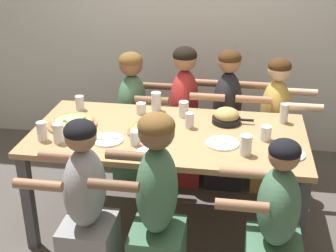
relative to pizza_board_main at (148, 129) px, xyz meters
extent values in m
plane|color=#514C47|center=(0.14, 0.03, -0.81)|extent=(18.00, 18.00, 0.00)
cube|color=tan|center=(0.14, 0.03, -0.05)|extent=(1.94, 0.96, 0.04)
cube|color=#4C4C51|center=(-0.77, -0.39, -0.44)|extent=(0.07, 0.07, 0.74)
cube|color=#4C4C51|center=(1.05, -0.39, -0.44)|extent=(0.07, 0.07, 0.74)
cube|color=#4C4C51|center=(-0.77, 0.45, -0.44)|extent=(0.07, 0.07, 0.74)
cube|color=#4C4C51|center=(1.05, 0.45, -0.44)|extent=(0.07, 0.07, 0.74)
cylinder|color=#996B42|center=(0.00, 0.00, -0.02)|extent=(0.29, 0.29, 0.02)
torus|color=tan|center=(0.00, 0.00, 0.01)|extent=(0.27, 0.27, 0.04)
cylinder|color=#E5C675|center=(0.00, 0.00, 0.00)|extent=(0.22, 0.22, 0.03)
cylinder|color=#4C7A3D|center=(0.05, -0.05, 0.02)|extent=(0.02, 0.02, 0.01)
cylinder|color=#4C7A3D|center=(-0.02, 0.03, 0.02)|extent=(0.02, 0.02, 0.01)
cylinder|color=#4C7A3D|center=(0.04, -0.02, 0.02)|extent=(0.02, 0.02, 0.01)
cylinder|color=#4C7A3D|center=(0.01, 0.06, 0.02)|extent=(0.02, 0.02, 0.01)
cylinder|color=#4C7A3D|center=(0.06, -0.03, 0.02)|extent=(0.02, 0.02, 0.01)
cylinder|color=#4C7A3D|center=(-0.01, -0.05, 0.02)|extent=(0.02, 0.02, 0.01)
cylinder|color=#4C7A3D|center=(0.06, -0.01, 0.02)|extent=(0.02, 0.02, 0.01)
cylinder|color=#996B42|center=(-0.57, 0.03, -0.02)|extent=(0.36, 0.36, 0.02)
torus|color=tan|center=(-0.57, 0.03, 0.01)|extent=(0.31, 0.31, 0.03)
cylinder|color=#E5C675|center=(-0.57, 0.03, 0.00)|extent=(0.27, 0.27, 0.03)
cylinder|color=#4C7A3D|center=(-0.62, 0.00, 0.02)|extent=(0.02, 0.02, 0.01)
cylinder|color=#4C7A3D|center=(-0.49, 0.09, 0.02)|extent=(0.02, 0.02, 0.01)
cylinder|color=#4C7A3D|center=(-0.47, 0.00, 0.02)|extent=(0.02, 0.02, 0.01)
cylinder|color=#4C7A3D|center=(-0.60, -0.01, 0.02)|extent=(0.02, 0.02, 0.01)
cylinder|color=#4C7A3D|center=(-0.56, 0.01, 0.02)|extent=(0.02, 0.02, 0.01)
cylinder|color=black|center=(0.54, 0.27, -0.01)|extent=(0.21, 0.21, 0.04)
cylinder|color=black|center=(0.69, 0.27, 0.00)|extent=(0.10, 0.02, 0.02)
ellipsoid|color=tan|center=(0.54, 0.27, 0.03)|extent=(0.19, 0.19, 0.10)
cylinder|color=white|center=(-0.25, -0.16, -0.02)|extent=(0.22, 0.22, 0.01)
cube|color=#B7B7BC|center=(-0.25, -0.16, -0.02)|extent=(0.15, 0.05, 0.01)
cylinder|color=white|center=(0.53, -0.09, -0.02)|extent=(0.23, 0.23, 0.01)
cube|color=#B7B7BC|center=(0.53, -0.09, -0.02)|extent=(0.14, 0.09, 0.01)
cylinder|color=white|center=(0.97, -0.18, -0.02)|extent=(0.20, 0.20, 0.01)
cube|color=#B7B7BC|center=(0.97, -0.18, -0.02)|extent=(0.09, 0.12, 0.01)
cylinder|color=white|center=(0.09, -0.30, -0.02)|extent=(0.20, 0.20, 0.01)
cube|color=#B7B7BC|center=(0.09, -0.30, -0.02)|extent=(0.06, 0.14, 0.01)
cylinder|color=silver|center=(-0.12, 0.34, 0.01)|extent=(0.08, 0.08, 0.09)
cylinder|color=#1EA8DB|center=(-0.12, 0.34, 0.00)|extent=(0.07, 0.07, 0.06)
cylinder|color=black|center=(-0.10, 0.34, 0.02)|extent=(0.01, 0.01, 0.11)
cylinder|color=silver|center=(0.21, 0.33, 0.03)|extent=(0.08, 0.08, 0.12)
cylinder|color=black|center=(0.21, 0.33, 0.00)|extent=(0.07, 0.07, 0.07)
cylinder|color=silver|center=(0.28, 0.14, 0.03)|extent=(0.06, 0.06, 0.11)
cylinder|color=silver|center=(0.28, 0.14, 0.01)|extent=(0.06, 0.06, 0.08)
cylinder|color=silver|center=(-0.61, 0.34, 0.03)|extent=(0.07, 0.07, 0.11)
cylinder|color=silver|center=(-0.02, 0.42, 0.04)|extent=(0.08, 0.08, 0.15)
cylinder|color=silver|center=(-0.05, -0.20, 0.02)|extent=(0.06, 0.06, 0.10)
cylinder|color=silver|center=(-0.05, -0.20, 0.00)|extent=(0.06, 0.06, 0.06)
cylinder|color=silver|center=(0.68, -0.22, 0.04)|extent=(0.08, 0.08, 0.13)
cylinder|color=silver|center=(0.68, -0.22, 0.01)|extent=(0.07, 0.07, 0.08)
cylinder|color=silver|center=(0.96, 0.34, 0.04)|extent=(0.06, 0.06, 0.15)
cylinder|color=silver|center=(0.96, 0.34, 0.02)|extent=(0.06, 0.06, 0.11)
cylinder|color=silver|center=(-0.56, -0.24, 0.04)|extent=(0.07, 0.07, 0.14)
cylinder|color=silver|center=(-0.56, -0.24, 0.01)|extent=(0.07, 0.07, 0.09)
cylinder|color=silver|center=(0.82, 0.02, 0.02)|extent=(0.08, 0.08, 0.10)
cylinder|color=black|center=(0.82, 0.02, 0.00)|extent=(0.07, 0.07, 0.07)
cylinder|color=silver|center=(-0.69, -0.23, 0.04)|extent=(0.07, 0.07, 0.13)
ellipsoid|color=#477556|center=(0.19, -0.67, -0.07)|extent=(0.24, 0.36, 0.55)
sphere|color=brown|center=(0.19, -0.67, 0.30)|extent=(0.20, 0.20, 0.20)
ellipsoid|color=brown|center=(0.19, -0.67, 0.34)|extent=(0.21, 0.21, 0.14)
cylinder|color=brown|center=(-0.02, -0.84, 0.05)|extent=(0.28, 0.06, 0.06)
cylinder|color=brown|center=(-0.02, -0.50, 0.05)|extent=(0.28, 0.06, 0.06)
cube|color=gold|center=(0.92, 0.73, -0.58)|extent=(0.32, 0.34, 0.47)
ellipsoid|color=gold|center=(0.92, 0.73, -0.09)|extent=(0.24, 0.36, 0.50)
sphere|color=beige|center=(0.92, 0.73, 0.25)|extent=(0.18, 0.18, 0.18)
ellipsoid|color=#422814|center=(0.92, 0.73, 0.28)|extent=(0.19, 0.19, 0.13)
cylinder|color=beige|center=(1.13, 0.91, 0.01)|extent=(0.28, 0.06, 0.06)
cylinder|color=beige|center=(1.13, 0.56, 0.01)|extent=(0.28, 0.06, 0.06)
cube|color=#232328|center=(0.53, 0.73, -0.58)|extent=(0.32, 0.34, 0.47)
ellipsoid|color=#232328|center=(0.53, 0.73, -0.06)|extent=(0.24, 0.36, 0.55)
sphere|color=#9E7051|center=(0.53, 0.73, 0.30)|extent=(0.18, 0.18, 0.18)
ellipsoid|color=#422814|center=(0.53, 0.73, 0.33)|extent=(0.19, 0.19, 0.13)
cylinder|color=#9E7051|center=(0.73, 0.91, 0.05)|extent=(0.28, 0.06, 0.06)
cylinder|color=#9E7051|center=(0.73, 0.56, 0.05)|extent=(0.28, 0.06, 0.06)
ellipsoid|color=#99999E|center=(-0.25, -0.67, -0.09)|extent=(0.24, 0.36, 0.50)
sphere|color=#9E7051|center=(-0.25, -0.67, 0.25)|extent=(0.18, 0.18, 0.18)
ellipsoid|color=black|center=(-0.25, -0.67, 0.28)|extent=(0.19, 0.19, 0.13)
cylinder|color=#9E7051|center=(-0.45, -0.84, 0.01)|extent=(0.28, 0.06, 0.06)
cylinder|color=#9E7051|center=(-0.45, -0.50, 0.01)|extent=(0.28, 0.06, 0.06)
cube|color=#B22D2D|center=(0.17, 0.73, -0.58)|extent=(0.32, 0.34, 0.47)
ellipsoid|color=#B22D2D|center=(0.17, 0.73, -0.06)|extent=(0.24, 0.36, 0.55)
sphere|color=#9E7051|center=(0.17, 0.73, 0.30)|extent=(0.20, 0.20, 0.20)
ellipsoid|color=black|center=(0.17, 0.73, 0.34)|extent=(0.20, 0.20, 0.14)
cylinder|color=#9E7051|center=(0.37, 0.91, 0.05)|extent=(0.28, 0.06, 0.06)
cylinder|color=#9E7051|center=(0.37, 0.56, 0.05)|extent=(0.28, 0.06, 0.06)
cube|color=#477556|center=(-0.29, 0.73, -0.58)|extent=(0.32, 0.34, 0.47)
ellipsoid|color=#477556|center=(-0.29, 0.73, -0.10)|extent=(0.24, 0.36, 0.49)
sphere|color=brown|center=(-0.29, 0.73, 0.24)|extent=(0.20, 0.20, 0.20)
ellipsoid|color=brown|center=(-0.29, 0.73, 0.27)|extent=(0.20, 0.20, 0.14)
cylinder|color=brown|center=(-0.08, 0.91, 0.00)|extent=(0.28, 0.06, 0.06)
cylinder|color=brown|center=(-0.08, 0.56, 0.00)|extent=(0.28, 0.06, 0.06)
ellipsoid|color=#477556|center=(0.88, -0.67, -0.10)|extent=(0.24, 0.36, 0.48)
sphere|color=#9E7051|center=(0.88, -0.67, 0.22)|extent=(0.17, 0.17, 0.17)
ellipsoid|color=black|center=(0.88, -0.67, 0.25)|extent=(0.17, 0.17, 0.12)
cylinder|color=#9E7051|center=(0.67, -0.84, -0.01)|extent=(0.28, 0.06, 0.06)
cylinder|color=#9E7051|center=(0.67, -0.50, -0.01)|extent=(0.28, 0.06, 0.06)
camera|label=1|loc=(0.61, -2.92, 1.38)|focal=50.00mm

